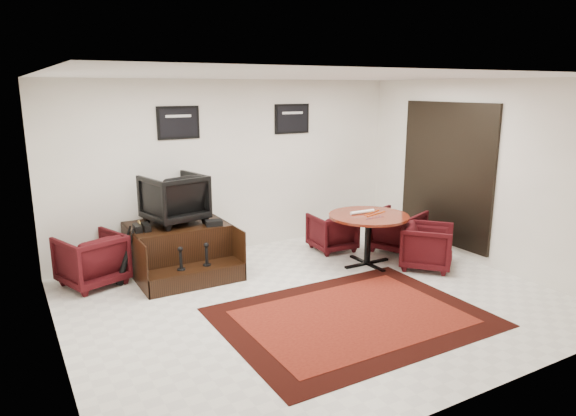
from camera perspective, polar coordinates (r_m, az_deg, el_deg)
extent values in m
plane|color=silver|center=(6.74, 2.94, -10.14)|extent=(6.00, 6.00, 0.00)
cube|color=white|center=(8.49, -6.09, 4.56)|extent=(6.00, 0.02, 2.80)
cube|color=white|center=(4.49, 20.65, -4.11)|extent=(6.00, 0.02, 2.80)
cube|color=white|center=(5.36, -25.01, -1.75)|extent=(0.02, 5.00, 2.80)
cube|color=white|center=(8.31, 20.82, 3.57)|extent=(0.02, 5.00, 2.80)
cube|color=white|center=(6.18, 3.26, 14.41)|extent=(6.00, 5.00, 0.02)
cube|color=black|center=(8.75, 17.13, 3.65)|extent=(0.05, 1.90, 2.30)
cube|color=black|center=(8.75, 17.09, 3.64)|extent=(0.02, 1.72, 2.12)
cube|color=black|center=(8.75, 17.11, 3.64)|extent=(0.03, 0.05, 2.12)
cube|color=black|center=(8.07, -12.09, 9.26)|extent=(0.66, 0.03, 0.50)
cube|color=black|center=(8.06, -12.05, 9.25)|extent=(0.58, 0.01, 0.42)
cube|color=silver|center=(8.05, -12.08, 9.96)|extent=(0.40, 0.00, 0.04)
cube|color=black|center=(8.89, 0.44, 9.89)|extent=(0.66, 0.03, 0.50)
cube|color=black|center=(8.87, 0.50, 9.88)|extent=(0.58, 0.01, 0.42)
cube|color=silver|center=(8.86, 0.52, 10.52)|extent=(0.40, 0.00, 0.04)
cube|color=black|center=(6.29, 7.15, -11.95)|extent=(3.06, 2.29, 0.01)
cube|color=#52120B|center=(6.29, 7.16, -11.90)|extent=(2.51, 1.75, 0.01)
cube|color=black|center=(7.83, -12.16, -4.24)|extent=(1.38, 1.02, 0.72)
cube|color=black|center=(7.26, -10.33, -7.49)|extent=(1.38, 0.41, 0.26)
cube|color=black|center=(7.48, -16.70, -5.35)|extent=(0.02, 1.43, 0.72)
cube|color=black|center=(7.87, -6.94, -3.95)|extent=(0.02, 1.43, 0.72)
cylinder|color=black|center=(7.16, -11.77, -6.68)|extent=(0.11, 0.11, 0.02)
cylinder|color=black|center=(7.12, -11.82, -5.69)|extent=(0.04, 0.04, 0.24)
sphere|color=black|center=(7.07, -11.88, -4.51)|extent=(0.07, 0.07, 0.07)
cylinder|color=black|center=(7.27, -9.00, -6.24)|extent=(0.11, 0.11, 0.02)
cylinder|color=black|center=(7.23, -9.04, -5.27)|extent=(0.04, 0.04, 0.24)
sphere|color=black|center=(7.18, -9.08, -4.10)|extent=(0.07, 0.07, 0.07)
imported|color=black|center=(7.69, -12.55, 1.29)|extent=(0.93, 0.89, 0.81)
cube|color=black|center=(7.45, -16.39, -2.16)|extent=(0.11, 0.26, 0.09)
cube|color=black|center=(7.47, -15.48, -2.06)|extent=(0.11, 0.26, 0.09)
cube|color=black|center=(7.52, -8.24, -1.65)|extent=(0.26, 0.21, 0.08)
imported|color=black|center=(7.58, -21.01, -5.13)|extent=(0.97, 0.94, 0.79)
cylinder|color=#4F140B|center=(7.87, 8.95, -0.88)|extent=(1.21, 1.21, 0.04)
cylinder|color=black|center=(7.96, 8.85, -3.48)|extent=(0.10, 0.10, 0.71)
cube|color=black|center=(8.08, 8.76, -6.09)|extent=(0.81, 0.06, 0.03)
cube|color=black|center=(8.08, 8.76, -6.09)|extent=(0.06, 0.81, 0.03)
imported|color=black|center=(8.62, 4.93, -2.46)|extent=(0.71, 0.67, 0.69)
imported|color=black|center=(8.74, 12.08, -2.23)|extent=(0.93, 0.95, 0.77)
imported|color=black|center=(8.01, 15.22, -3.91)|extent=(0.99, 0.98, 0.74)
cylinder|color=white|center=(7.91, 8.26, -0.44)|extent=(0.42, 0.06, 0.05)
cylinder|color=#DC4C0C|center=(7.91, 9.77, -0.64)|extent=(0.44, 0.12, 0.01)
cylinder|color=#DC4C0C|center=(7.99, 9.32, -0.49)|extent=(0.42, 0.18, 0.01)
cylinder|color=#4C1933|center=(7.60, 8.83, -1.19)|extent=(0.08, 0.07, 0.01)
cylinder|color=#4C1933|center=(7.64, 9.18, -1.13)|extent=(0.08, 0.07, 0.01)
cylinder|color=#4C1933|center=(7.67, 9.53, -1.08)|extent=(0.08, 0.07, 0.01)
cylinder|color=#4C1933|center=(7.71, 9.88, -1.02)|extent=(0.08, 0.07, 0.01)
cylinder|color=#4C1933|center=(7.75, 10.22, -0.97)|extent=(0.08, 0.07, 0.01)
cylinder|color=#4C1933|center=(7.79, 10.56, -0.91)|extent=(0.08, 0.07, 0.01)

